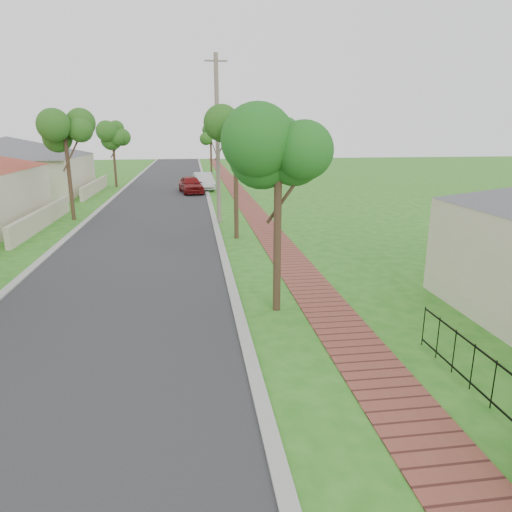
{
  "coord_description": "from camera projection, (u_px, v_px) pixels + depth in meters",
  "views": [
    {
      "loc": [
        -0.5,
        -5.52,
        5.07
      ],
      "look_at": [
        1.25,
        7.26,
        1.5
      ],
      "focal_mm": 32.0,
      "sensor_mm": 36.0,
      "label": 1
    }
  ],
  "objects": [
    {
      "name": "ground",
      "position": [
        239.0,
        488.0,
        6.69
      ],
      "size": [
        160.0,
        160.0,
        0.0
      ],
      "primitive_type": "plane",
      "color": "#27711A",
      "rests_on": "ground"
    },
    {
      "name": "road",
      "position": [
        149.0,
        224.0,
        25.39
      ],
      "size": [
        7.0,
        120.0,
        0.02
      ],
      "primitive_type": "cube",
      "color": "#28282B",
      "rests_on": "ground"
    },
    {
      "name": "kerb_right",
      "position": [
        215.0,
        223.0,
        25.87
      ],
      "size": [
        0.3,
        120.0,
        0.1
      ],
      "primitive_type": "cube",
      "color": "#9E9E99",
      "rests_on": "ground"
    },
    {
      "name": "kerb_left",
      "position": [
        81.0,
        226.0,
        24.91
      ],
      "size": [
        0.3,
        120.0,
        0.1
      ],
      "primitive_type": "cube",
      "color": "#9E9E99",
      "rests_on": "ground"
    },
    {
      "name": "sidewalk",
      "position": [
        260.0,
        221.0,
        26.21
      ],
      "size": [
        1.5,
        120.0,
        0.03
      ],
      "primitive_type": "cube",
      "color": "brown",
      "rests_on": "ground"
    },
    {
      "name": "street_trees",
      "position": [
        156.0,
        138.0,
        30.73
      ],
      "size": [
        10.7,
        37.65,
        5.89
      ],
      "color": "#382619",
      "rests_on": "ground"
    },
    {
      "name": "far_house_grey",
      "position": [
        11.0,
        165.0,
        36.56
      ],
      "size": [
        15.56,
        15.56,
        4.6
      ],
      "color": "beige",
      "rests_on": "ground"
    },
    {
      "name": "parked_car_red",
      "position": [
        191.0,
        185.0,
        37.75
      ],
      "size": [
        2.33,
        4.34,
        1.4
      ],
      "primitive_type": "imported",
      "rotation": [
        0.0,
        0.0,
        0.17
      ],
      "color": "maroon",
      "rests_on": "ground"
    },
    {
      "name": "parked_car_white",
      "position": [
        203.0,
        181.0,
        40.04
      ],
      "size": [
        2.02,
        4.54,
        1.45
      ],
      "primitive_type": "imported",
      "rotation": [
        0.0,
        0.0,
        0.11
      ],
      "color": "silver",
      "rests_on": "ground"
    },
    {
      "name": "near_tree",
      "position": [
        278.0,
        155.0,
        12.15
      ],
      "size": [
        2.17,
        2.17,
        5.57
      ],
      "color": "#382619",
      "rests_on": "ground"
    },
    {
      "name": "utility_pole",
      "position": [
        218.0,
        140.0,
        24.7
      ],
      "size": [
        1.2,
        0.24,
        8.94
      ],
      "color": "#7B6A60",
      "rests_on": "ground"
    }
  ]
}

